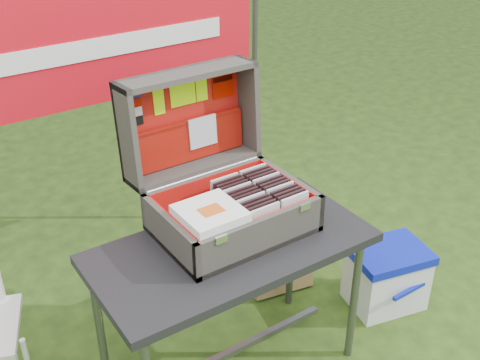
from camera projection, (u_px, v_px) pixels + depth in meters
table at (232, 311)px, 2.63m from camera, size 1.16×0.59×0.72m
table_top at (231, 248)px, 2.46m from camera, size 1.16×0.59×0.04m
table_leg_fr at (354, 299)px, 2.73m from camera, size 0.04×0.04×0.68m
table_leg_bl at (101, 332)px, 2.55m from camera, size 0.04×0.04×0.68m
table_leg_br at (291, 250)px, 3.06m from camera, size 0.04×0.04×0.68m
table_brace at (232, 352)px, 2.74m from camera, size 1.00×0.03×0.03m
suitcase at (224, 161)px, 2.44m from camera, size 0.62×0.60×0.60m
suitcase_base_bottom at (233, 227)px, 2.54m from camera, size 0.62×0.44×0.02m
suitcase_base_wall_front at (263, 237)px, 2.35m from camera, size 0.62×0.02×0.17m
suitcase_base_wall_back at (206, 192)px, 2.65m from camera, size 0.62×0.02×0.17m
suitcase_base_wall_left at (170, 236)px, 2.35m from camera, size 0.02×0.44×0.17m
suitcase_base_wall_right at (289, 192)px, 2.65m from camera, size 0.02×0.44×0.17m
suitcase_liner_floor at (233, 224)px, 2.53m from camera, size 0.57×0.39×0.01m
suitcase_latch_left at (221, 239)px, 2.21m from camera, size 0.05×0.01×0.03m
suitcase_latch_right at (305, 207)px, 2.40m from camera, size 0.05×0.01×0.03m
suitcase_hinge at (204, 174)px, 2.62m from camera, size 0.56×0.02×0.02m
suitcase_lid_back at (183, 117)px, 2.64m from camera, size 0.62×0.06×0.44m
suitcase_lid_rim_far at (187, 74)px, 2.49m from camera, size 0.62×0.17×0.04m
suitcase_lid_rim_near at (194, 166)px, 2.68m from camera, size 0.62×0.17×0.04m
suitcase_lid_rim_left at (127, 138)px, 2.44m from camera, size 0.02×0.20×0.45m
suitcase_lid_rim_right at (247, 106)px, 2.73m from camera, size 0.02×0.20×0.45m
suitcase_lid_liner at (184, 118)px, 2.63m from camera, size 0.57×0.04×0.39m
suitcase_liner_wall_front at (260, 232)px, 2.36m from camera, size 0.57×0.01×0.14m
suitcase_liner_wall_back at (208, 191)px, 2.63m from camera, size 0.57×0.01×0.14m
suitcase_liner_wall_left at (173, 232)px, 2.36m from camera, size 0.01×0.39×0.14m
suitcase_liner_wall_right at (286, 191)px, 2.63m from camera, size 0.01×0.39×0.14m
suitcase_lid_pocket at (188, 141)px, 2.66m from camera, size 0.55×0.05×0.18m
suitcase_pocket_edge at (187, 123)px, 2.62m from camera, size 0.54×0.02×0.02m
suitcase_pocket_cd at (203, 132)px, 2.66m from camera, size 0.14×0.02×0.14m
lid_sticker_cc_a at (133, 93)px, 2.44m from camera, size 0.06×0.01×0.04m
lid_sticker_cc_b at (134, 103)px, 2.46m from camera, size 0.06×0.01×0.04m
lid_sticker_cc_c at (135, 112)px, 2.47m from camera, size 0.06×0.01×0.04m
lid_sticker_cc_d at (137, 121)px, 2.49m from camera, size 0.06×0.01×0.04m
lid_card_neon_tall at (159, 101)px, 2.52m from camera, size 0.05×0.01×0.12m
lid_card_neon_main at (183, 95)px, 2.58m from camera, size 0.12×0.01×0.09m
lid_card_neon_small at (202, 90)px, 2.62m from camera, size 0.06×0.01×0.09m
lid_sticker_band at (223, 85)px, 2.68m from camera, size 0.11×0.01×0.11m
lid_sticker_band_bar at (223, 79)px, 2.66m from camera, size 0.10×0.00×0.02m
cd_left_0 at (265, 224)px, 2.38m from camera, size 0.14×0.01×0.16m
cd_left_1 at (261, 221)px, 2.40m from camera, size 0.14×0.01×0.16m
cd_left_2 at (258, 218)px, 2.42m from camera, size 0.14×0.01×0.16m
cd_left_3 at (254, 215)px, 2.44m from camera, size 0.14×0.01×0.16m
cd_left_4 at (251, 213)px, 2.45m from camera, size 0.14×0.01×0.16m
cd_left_5 at (247, 210)px, 2.47m from camera, size 0.14×0.01×0.16m
cd_left_6 at (244, 207)px, 2.49m from camera, size 0.14×0.01×0.16m
cd_left_7 at (241, 205)px, 2.51m from camera, size 0.14×0.01×0.16m
cd_left_8 at (237, 202)px, 2.52m from camera, size 0.14×0.01×0.16m
cd_left_9 at (234, 200)px, 2.54m from camera, size 0.14×0.01×0.16m
cd_left_10 at (231, 197)px, 2.56m from camera, size 0.14×0.01×0.16m
cd_left_11 at (228, 195)px, 2.58m from camera, size 0.14×0.01×0.16m
cd_left_12 at (225, 193)px, 2.59m from camera, size 0.14×0.01×0.16m
cd_right_0 at (294, 212)px, 2.46m from camera, size 0.14×0.01×0.16m
cd_right_1 at (291, 209)px, 2.48m from camera, size 0.14×0.01×0.16m
cd_right_2 at (287, 207)px, 2.49m from camera, size 0.14×0.01×0.16m
cd_right_3 at (283, 204)px, 2.51m from camera, size 0.14×0.01×0.16m
cd_right_4 at (280, 202)px, 2.53m from camera, size 0.14×0.01×0.16m
cd_right_5 at (276, 199)px, 2.55m from camera, size 0.14×0.01×0.16m
cd_right_6 at (273, 197)px, 2.56m from camera, size 0.14×0.01×0.16m
cd_right_7 at (269, 195)px, 2.58m from camera, size 0.14×0.01×0.16m
cd_right_8 at (266, 192)px, 2.60m from camera, size 0.14×0.01×0.16m
cd_right_9 at (262, 190)px, 2.62m from camera, size 0.14×0.01×0.16m
cd_right_10 at (259, 187)px, 2.63m from camera, size 0.14×0.01×0.16m
cd_right_11 at (256, 185)px, 2.65m from camera, size 0.14×0.01×0.16m
cd_right_12 at (253, 183)px, 2.67m from camera, size 0.14×0.01×0.16m
songbook_0 at (210, 216)px, 2.32m from camera, size 0.23×0.23×0.00m
songbook_1 at (210, 215)px, 2.32m from camera, size 0.23×0.23×0.00m
songbook_2 at (210, 214)px, 2.32m from camera, size 0.23×0.23×0.00m
songbook_3 at (210, 213)px, 2.31m from camera, size 0.23×0.23×0.00m
songbook_4 at (210, 212)px, 2.31m from camera, size 0.23×0.23×0.00m
songbook_5 at (210, 211)px, 2.31m from camera, size 0.23×0.23×0.00m
songbook_6 at (210, 210)px, 2.31m from camera, size 0.23×0.23×0.00m
songbook_graphic at (211, 210)px, 2.30m from camera, size 0.09×0.07×0.00m
cooler at (386, 277)px, 3.14m from camera, size 0.44×0.38×0.34m
cooler_body at (386, 280)px, 3.15m from camera, size 0.42×0.35×0.29m
cooler_lid at (390, 254)px, 3.07m from camera, size 0.44×0.38×0.05m
cooler_handle at (410, 291)px, 3.02m from camera, size 0.23×0.02×0.02m
chair_leg_br at (9, 332)px, 2.73m from camera, size 0.02×0.02×0.42m
cardboard_box at (281, 261)px, 3.24m from camera, size 0.36×0.21×0.36m
banner_post_right at (254, 95)px, 3.54m from camera, size 0.03×0.03×1.70m
banner at (113, 45)px, 2.89m from camera, size 1.60×0.02×0.55m
banner_text at (114, 45)px, 2.88m from camera, size 1.20×0.00×0.10m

